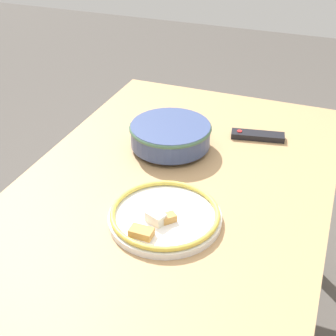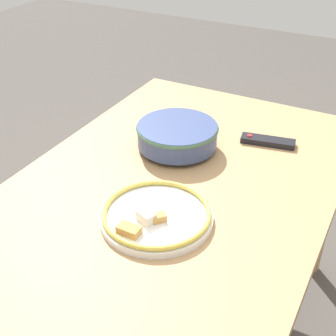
{
  "view_description": "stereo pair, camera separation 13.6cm",
  "coord_description": "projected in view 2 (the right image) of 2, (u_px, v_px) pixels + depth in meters",
  "views": [
    {
      "loc": [
        1.05,
        0.39,
        1.5
      ],
      "look_at": [
        -0.02,
        -0.02,
        0.75
      ],
      "focal_mm": 50.0,
      "sensor_mm": 36.0,
      "label": 1
    },
    {
      "loc": [
        0.99,
        0.51,
        1.5
      ],
      "look_at": [
        -0.02,
        -0.02,
        0.75
      ],
      "focal_mm": 50.0,
      "sensor_mm": 36.0,
      "label": 2
    }
  ],
  "objects": [
    {
      "name": "tv_remote",
      "position": [
        268.0,
        141.0,
        1.57
      ],
      "size": [
        0.08,
        0.18,
        0.02
      ],
      "rotation": [
        0.0,
        0.0,
        3.33
      ],
      "color": "black",
      "rests_on": "dining_table"
    },
    {
      "name": "noodle_bowl",
      "position": [
        177.0,
        135.0,
        1.52
      ],
      "size": [
        0.27,
        0.27,
        0.09
      ],
      "color": "#384775",
      "rests_on": "dining_table"
    },
    {
      "name": "food_plate",
      "position": [
        156.0,
        215.0,
        1.22
      ],
      "size": [
        0.3,
        0.3,
        0.05
      ],
      "color": "white",
      "rests_on": "dining_table"
    },
    {
      "name": "dining_table",
      "position": [
        171.0,
        207.0,
        1.41
      ],
      "size": [
        1.39,
        0.89,
        0.71
      ],
      "color": "tan",
      "rests_on": "ground_plane"
    }
  ]
}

